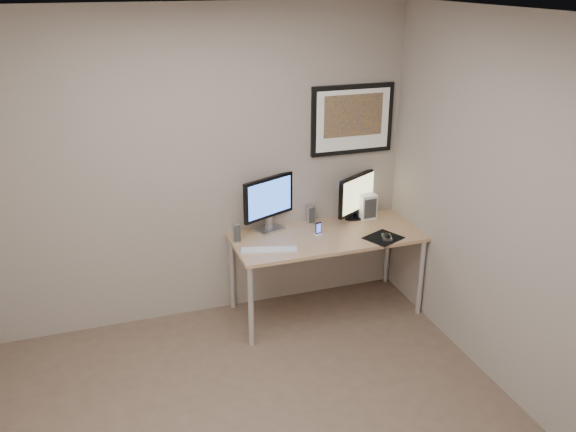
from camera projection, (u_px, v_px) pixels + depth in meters
name	position (u px, v px, depth m)	size (l,w,h in m)	color
room	(234.00, 176.00, 3.72)	(3.60, 3.60, 3.60)	white
desk	(326.00, 242.00, 5.18)	(1.60, 0.70, 0.73)	#9F724C
framed_art	(352.00, 120.00, 5.21)	(0.75, 0.04, 0.60)	black
monitor_large	(269.00, 201.00, 5.15)	(0.49, 0.25, 0.48)	#B3B4B8
monitor_tv	(358.00, 195.00, 5.41)	(0.48, 0.30, 0.42)	black
speaker_left	(236.00, 232.00, 5.00)	(0.07, 0.07, 0.16)	#B3B4B8
speaker_right	(310.00, 214.00, 5.36)	(0.07, 0.07, 0.17)	#B3B4B8
phone_dock	(318.00, 229.00, 5.13)	(0.05, 0.05, 0.12)	black
keyboard	(269.00, 250.00, 4.85)	(0.47, 0.12, 0.02)	silver
mousepad	(383.00, 238.00, 5.09)	(0.28, 0.25, 0.00)	black
mouse	(387.00, 236.00, 5.07)	(0.07, 0.12, 0.04)	black
fan_unit	(367.00, 207.00, 5.45)	(0.15, 0.11, 0.23)	silver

